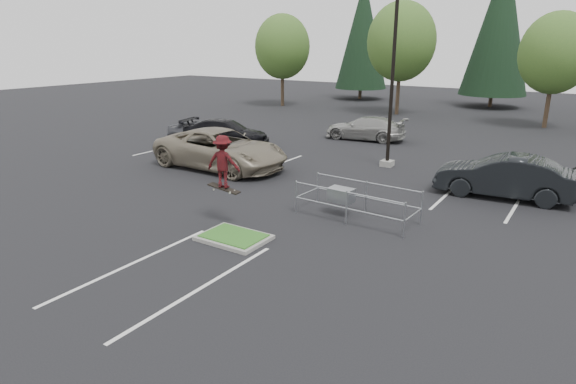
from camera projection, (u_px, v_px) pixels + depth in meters
The scene contains 16 objects.
ground at pixel (234, 239), 15.75m from camera, with size 120.00×120.00×0.00m, color black.
grass_median at pixel (234, 237), 15.73m from camera, with size 2.20×1.60×0.16m.
stall_lines at pixel (296, 188), 21.28m from camera, with size 22.62×17.60×0.01m.
light_pole at pixel (393, 77), 23.75m from camera, with size 0.70×0.60×10.12m.
decid_a at pixel (282, 49), 47.51m from camera, with size 5.44×5.44×8.91m.
decid_b at pixel (401, 44), 41.54m from camera, with size 5.89×5.89×9.64m.
decid_c at pixel (555, 56), 34.98m from camera, with size 5.12×5.12×8.38m.
conif_a at pixel (363, 34), 52.96m from camera, with size 5.72×5.72×13.00m.
conif_b at pixel (500, 24), 45.87m from camera, with size 6.38×6.38×14.50m.
cart_corral at pixel (345, 196), 17.70m from camera, with size 4.45×1.79×1.24m.
skateboarder at pixel (223, 162), 16.51m from camera, with size 1.32×0.96×2.00m.
car_l_tan at pixel (221, 149), 24.44m from camera, with size 3.29×7.15×1.99m, color gray.
car_l_black at pixel (225, 133), 29.92m from camera, with size 2.26×5.56×1.61m, color black.
car_l_grey at pixel (198, 131), 31.15m from camera, with size 1.65×4.09×1.40m, color #43454A.
car_r_charc at pixel (504, 176), 19.84m from camera, with size 1.88×5.38×1.77m, color black.
car_far_silver at pixel (366, 128), 31.73m from camera, with size 2.14×5.26×1.53m, color #A6A5A0.
Camera 1 is at (9.42, -11.27, 6.17)m, focal length 30.00 mm.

